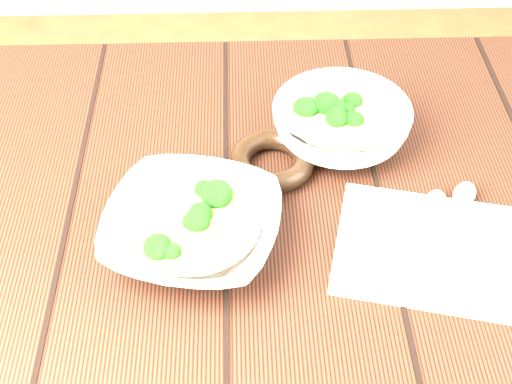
% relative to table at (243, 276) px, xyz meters
% --- Properties ---
extents(table, '(1.20, 0.80, 0.75)m').
position_rel_table_xyz_m(table, '(0.00, 0.00, 0.00)').
color(table, black).
rests_on(table, ground).
extents(soup_bowl_front, '(0.25, 0.25, 0.06)m').
position_rel_table_xyz_m(soup_bowl_front, '(-0.06, -0.04, 0.15)').
color(soup_bowl_front, silver).
rests_on(soup_bowl_front, table).
extents(soup_bowl_back, '(0.24, 0.24, 0.07)m').
position_rel_table_xyz_m(soup_bowl_back, '(0.14, 0.14, 0.15)').
color(soup_bowl_back, silver).
rests_on(soup_bowl_back, table).
extents(trivet, '(0.14, 0.14, 0.03)m').
position_rel_table_xyz_m(trivet, '(0.04, 0.09, 0.13)').
color(trivet, black).
rests_on(trivet, table).
extents(napkin, '(0.25, 0.22, 0.01)m').
position_rel_table_xyz_m(napkin, '(0.22, -0.07, 0.13)').
color(napkin, beige).
rests_on(napkin, table).
extents(spoon_left, '(0.10, 0.17, 0.01)m').
position_rel_table_xyz_m(spoon_left, '(0.23, -0.03, 0.13)').
color(spoon_left, '#A8A495').
rests_on(spoon_left, napkin).
extents(spoon_right, '(0.10, 0.16, 0.01)m').
position_rel_table_xyz_m(spoon_right, '(0.27, -0.01, 0.13)').
color(spoon_right, '#A8A495').
rests_on(spoon_right, napkin).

